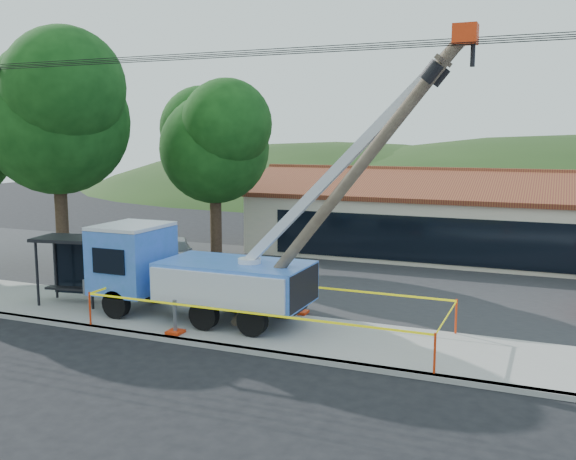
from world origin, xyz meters
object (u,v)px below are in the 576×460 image
Objects in this scene: leaning_pole at (350,180)px; car_silver at (175,268)px; utility_truck at (195,269)px; bus_shelter at (75,254)px.

car_silver is (-11.08, 7.54, -5.03)m from leaning_pole.
utility_truck is at bearing 177.74° from leaning_pole.
utility_truck is 5.18m from bus_shelter.
car_silver is (-5.56, 7.32, -1.83)m from utility_truck.
utility_truck is at bearing -10.84° from bus_shelter.
leaning_pole is 2.21× the size of car_silver.
utility_truck is 4.53× the size of bus_shelter.
bus_shelter is at bearing -120.33° from car_silver.
utility_truck is 6.39m from leaning_pole.
utility_truck is at bearing -86.15° from car_silver.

